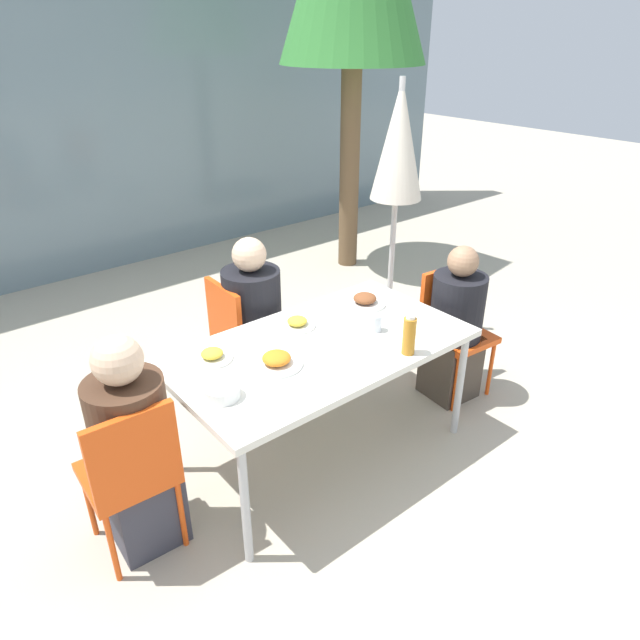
% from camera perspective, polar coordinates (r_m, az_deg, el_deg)
% --- Properties ---
extents(ground_plane, '(24.00, 24.00, 0.00)m').
position_cam_1_polar(ground_plane, '(3.60, 0.00, -12.84)').
color(ground_plane, '#B2A893').
extents(building_facade, '(10.00, 0.20, 3.00)m').
position_cam_1_polar(building_facade, '(6.23, -23.92, 17.61)').
color(building_facade, slate).
rests_on(building_facade, ground).
extents(dining_table, '(1.68, 0.93, 0.75)m').
position_cam_1_polar(dining_table, '(3.19, 0.00, -3.20)').
color(dining_table, silver).
rests_on(dining_table, ground).
extents(chair_left, '(0.42, 0.42, 0.88)m').
position_cam_1_polar(chair_left, '(2.83, -18.36, -13.96)').
color(chair_left, '#E54C14').
rests_on(chair_left, ground).
extents(person_left, '(0.36, 0.36, 1.16)m').
position_cam_1_polar(person_left, '(2.88, -18.04, -12.40)').
color(person_left, '#383842').
rests_on(person_left, ground).
extents(chair_right, '(0.43, 0.43, 0.88)m').
position_cam_1_polar(chair_right, '(4.00, 13.01, -0.18)').
color(chair_right, '#E54C14').
rests_on(chair_right, ground).
extents(person_right, '(0.35, 0.35, 1.10)m').
position_cam_1_polar(person_right, '(3.92, 13.32, -0.90)').
color(person_right, '#473D33').
rests_on(person_right, ground).
extents(chair_far, '(0.41, 0.41, 0.88)m').
position_cam_1_polar(chair_far, '(3.80, -8.05, -1.24)').
color(chair_far, '#E54C14').
rests_on(chair_far, ground).
extents(person_far, '(0.38, 0.38, 1.17)m').
position_cam_1_polar(person_far, '(3.79, -6.65, -0.83)').
color(person_far, '#473D33').
rests_on(person_far, ground).
extents(closed_umbrella, '(0.39, 0.39, 2.01)m').
position_cam_1_polar(closed_umbrella, '(4.43, 7.82, 16.32)').
color(closed_umbrella, '#333333').
rests_on(closed_umbrella, ground).
extents(plate_0, '(0.27, 0.27, 0.07)m').
position_cam_1_polar(plate_0, '(3.61, 4.50, 1.96)').
color(plate_0, white).
rests_on(plate_0, dining_table).
extents(plate_1, '(0.27, 0.27, 0.07)m').
position_cam_1_polar(plate_1, '(2.97, -4.36, -4.08)').
color(plate_1, white).
rests_on(plate_1, dining_table).
extents(plate_2, '(0.21, 0.21, 0.06)m').
position_cam_1_polar(plate_2, '(3.34, -2.29, -0.33)').
color(plate_2, white).
rests_on(plate_2, dining_table).
extents(plate_3, '(0.21, 0.21, 0.06)m').
position_cam_1_polar(plate_3, '(3.06, -10.72, -3.54)').
color(plate_3, white).
rests_on(plate_3, dining_table).
extents(bottle, '(0.07, 0.07, 0.23)m').
position_cam_1_polar(bottle, '(3.06, 8.91, -1.52)').
color(bottle, '#B7751E').
rests_on(bottle, dining_table).
extents(drinking_cup, '(0.07, 0.07, 0.10)m').
position_cam_1_polar(drinking_cup, '(3.29, 5.61, -0.31)').
color(drinking_cup, silver).
rests_on(drinking_cup, dining_table).
extents(salad_bowl, '(0.17, 0.17, 0.06)m').
position_cam_1_polar(salad_bowl, '(2.76, -9.79, -7.07)').
color(salad_bowl, white).
rests_on(salad_bowl, dining_table).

